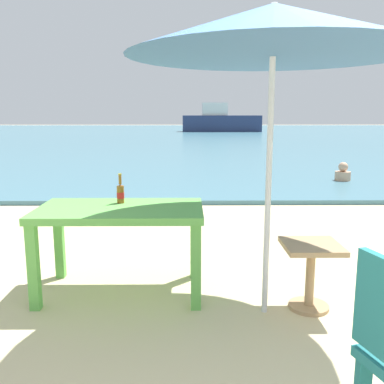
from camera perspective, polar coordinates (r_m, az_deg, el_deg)
name	(u,v)px	position (r m, az deg, el deg)	size (l,w,h in m)	color
sea_water	(197,134)	(32.13, 0.67, 7.79)	(120.00, 50.00, 0.08)	teal
picnic_table_green	(120,220)	(3.67, -9.62, -3.71)	(1.40, 0.80, 0.76)	#60B24C
beer_bottle_amber	(120,193)	(3.80, -9.62, -0.08)	(0.07, 0.07, 0.26)	brown
patio_umbrella	(274,30)	(3.23, 10.94, 20.61)	(2.10, 2.10, 2.30)	silver
side_table_wood	(311,266)	(3.52, 15.69, -9.63)	(0.44, 0.44, 0.54)	tan
swimmer_person	(343,173)	(10.00, 19.66, 2.38)	(0.34, 0.34, 0.41)	tan
boat_tanker	(221,121)	(36.19, 3.87, 9.49)	(6.55, 1.79, 2.38)	navy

